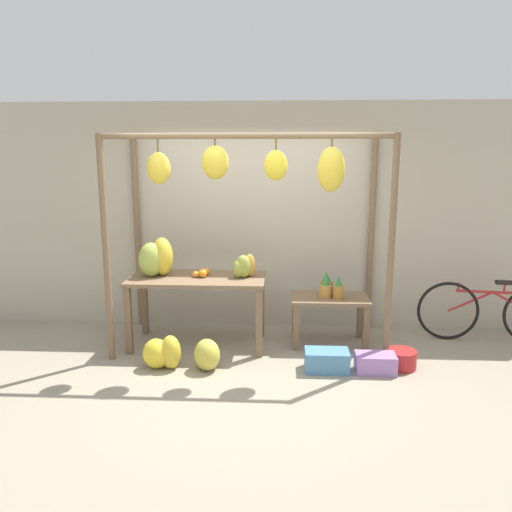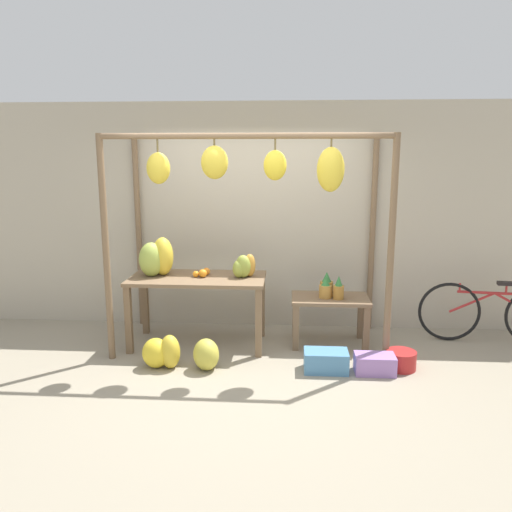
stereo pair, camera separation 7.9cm
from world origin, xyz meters
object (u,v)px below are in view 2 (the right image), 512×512
at_px(banana_pile_ground_right, 207,355).
at_px(fruit_crate_white, 326,361).
at_px(parked_bicycle, 493,313).
at_px(pineapple_cluster, 329,288).
at_px(fruit_crate_purple, 375,364).
at_px(orange_pile, 203,273).
at_px(papaya_pile, 244,267).
at_px(banana_pile_ground_left, 162,352).
at_px(banana_pile_on_table, 155,259).
at_px(blue_bucket, 401,360).

relative_size(banana_pile_ground_right, fruit_crate_white, 0.86).
distance_m(fruit_crate_white, parked_bicycle, 2.20).
height_order(pineapple_cluster, parked_bicycle, pineapple_cluster).
bearing_deg(parked_bicycle, pineapple_cluster, -175.09).
xyz_separation_m(pineapple_cluster, fruit_crate_purple, (0.41, -0.76, -0.58)).
xyz_separation_m(orange_pile, parked_bicycle, (3.35, 0.23, -0.48)).
height_order(orange_pile, banana_pile_ground_right, orange_pile).
relative_size(banana_pile_ground_right, papaya_pile, 1.39).
distance_m(pineapple_cluster, fruit_crate_purple, 1.05).
xyz_separation_m(banana_pile_ground_left, papaya_pile, (0.79, 0.69, 0.76)).
bearing_deg(banana_pile_on_table, parked_bicycle, 3.29).
xyz_separation_m(pineapple_cluster, fruit_crate_white, (-0.07, -0.75, -0.57)).
height_order(banana_pile_ground_left, papaya_pile, papaya_pile).
height_order(fruit_crate_white, blue_bucket, fruit_crate_white).
bearing_deg(blue_bucket, fruit_crate_purple, -157.14).
bearing_deg(blue_bucket, orange_pile, 165.06).
distance_m(banana_pile_on_table, banana_pile_ground_right, 1.31).
height_order(orange_pile, papaya_pile, papaya_pile).
bearing_deg(pineapple_cluster, banana_pile_on_table, -178.27).
bearing_deg(banana_pile_on_table, orange_pile, -1.17).
xyz_separation_m(parked_bicycle, fruit_crate_purple, (-1.49, -0.93, -0.27)).
bearing_deg(orange_pile, blue_bucket, -14.94).
bearing_deg(pineapple_cluster, blue_bucket, -42.47).
xyz_separation_m(banana_pile_ground_left, fruit_crate_white, (1.69, 0.03, -0.06)).
xyz_separation_m(banana_pile_on_table, banana_pile_ground_right, (0.70, -0.73, -0.84)).
relative_size(orange_pile, pineapple_cluster, 0.72).
relative_size(banana_pile_ground_left, parked_bicycle, 0.28).
height_order(banana_pile_ground_left, fruit_crate_white, banana_pile_ground_left).
xyz_separation_m(pineapple_cluster, parked_bicycle, (1.91, 0.16, -0.31)).
bearing_deg(banana_pile_ground_left, orange_pile, 65.72).
distance_m(banana_pile_ground_right, fruit_crate_white, 1.22).
bearing_deg(fruit_crate_white, blue_bucket, 7.54).
xyz_separation_m(orange_pile, pineapple_cluster, (1.44, 0.07, -0.17)).
xyz_separation_m(banana_pile_on_table, parked_bicycle, (3.89, 0.22, -0.63)).
bearing_deg(blue_bucket, banana_pile_ground_right, -175.72).
distance_m(banana_pile_on_table, parked_bicycle, 3.95).
distance_m(banana_pile_ground_right, fruit_crate_purple, 1.70).
relative_size(parked_bicycle, papaya_pile, 6.00).
distance_m(banana_pile_on_table, banana_pile_ground_left, 1.12).
bearing_deg(parked_bicycle, fruit_crate_white, -155.34).
bearing_deg(parked_bicycle, blue_bucket, -146.20).
distance_m(pineapple_cluster, papaya_pile, 1.01).
distance_m(pineapple_cluster, blue_bucket, 1.12).
bearing_deg(fruit_crate_purple, banana_pile_ground_right, -179.07).
bearing_deg(parked_bicycle, banana_pile_ground_left, -165.64).
xyz_separation_m(banana_pile_ground_left, parked_bicycle, (3.67, 0.94, 0.20)).
bearing_deg(banana_pile_ground_left, parked_bicycle, 14.36).
relative_size(orange_pile, papaya_pile, 0.74).
distance_m(orange_pile, banana_pile_ground_left, 1.03).
bearing_deg(orange_pile, papaya_pile, -1.69).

